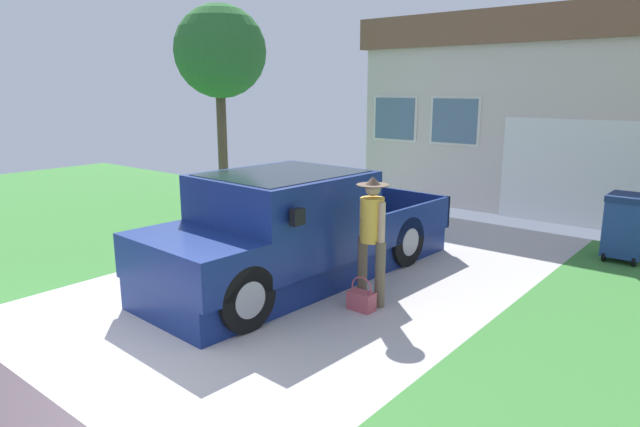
% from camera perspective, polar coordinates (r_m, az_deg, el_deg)
% --- Properties ---
extents(pickup_truck, '(2.10, 5.25, 1.62)m').
position_cam_1_polar(pickup_truck, '(7.98, -3.23, -1.98)').
color(pickup_truck, navy).
rests_on(pickup_truck, ground).
extents(person_with_hat, '(0.47, 0.42, 1.69)m').
position_cam_1_polar(person_with_hat, '(7.14, 5.37, -1.74)').
color(person_with_hat, brown).
rests_on(person_with_hat, ground).
extents(handbag, '(0.34, 0.19, 0.45)m').
position_cam_1_polar(handbag, '(7.16, 4.28, -8.82)').
color(handbag, '#B24C56').
rests_on(handbag, ground).
extents(house_with_garage, '(8.82, 6.04, 4.42)m').
position_cam_1_polar(house_with_garage, '(15.31, 24.74, 9.64)').
color(house_with_garage, beige).
rests_on(house_with_garage, ground).
extents(front_yard_tree, '(2.52, 2.35, 4.72)m').
position_cam_1_polar(front_yard_tree, '(14.09, -10.37, 16.00)').
color(front_yard_tree, brown).
rests_on(front_yard_tree, ground).
extents(wheeled_trash_bin, '(0.60, 0.72, 1.09)m').
position_cam_1_polar(wheeled_trash_bin, '(10.32, 29.02, -1.04)').
color(wheeled_trash_bin, navy).
rests_on(wheeled_trash_bin, ground).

